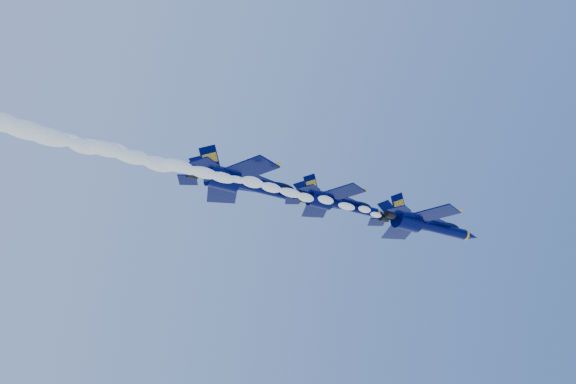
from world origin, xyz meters
TOP-DOWN VIEW (x-y plane):
  - jet_lead at (14.61, -11.11)m, footprint 16.39×13.44m
  - smoke_trail_jet_lead at (-21.68, -11.11)m, footprint 58.58×2.22m
  - jet_second at (6.34, -2.97)m, footprint 15.63×12.82m
  - smoke_trail_jet_second at (-29.62, -2.97)m, footprint 58.58×2.12m
  - jet_third at (-5.45, 1.34)m, footprint 19.96×16.37m

SIDE VIEW (x-z plane):
  - smoke_trail_jet_lead at x=-21.68m, z-range 146.66..148.65m
  - jet_lead at x=14.61m, z-range 145.10..151.19m
  - smoke_trail_jet_second at x=-29.62m, z-range 151.08..152.98m
  - jet_second at x=6.34m, z-range 149.60..155.41m
  - jet_third at x=-5.45m, z-range 150.71..158.13m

